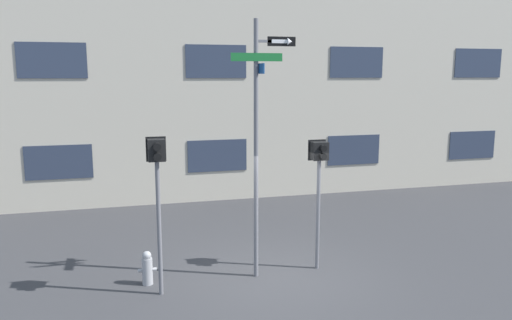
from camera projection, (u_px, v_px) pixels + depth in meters
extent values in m
plane|color=#38383A|center=(277.00, 278.00, 10.10)|extent=(60.00, 60.00, 0.00)
cube|color=beige|center=(214.00, 13.00, 15.62)|extent=(24.00, 0.60, 11.94)
cube|color=#2D384C|center=(59.00, 162.00, 14.86)|extent=(1.92, 0.03, 1.02)
cube|color=#2D384C|center=(217.00, 156.00, 16.07)|extent=(1.92, 0.03, 1.02)
cube|color=#2D384C|center=(354.00, 150.00, 17.29)|extent=(1.92, 0.03, 1.02)
cube|color=#2D384C|center=(472.00, 145.00, 18.50)|extent=(1.92, 0.03, 1.02)
cube|color=#2D384C|center=(52.00, 60.00, 14.35)|extent=(1.92, 0.03, 1.02)
cube|color=#2D384C|center=(216.00, 61.00, 15.57)|extent=(1.92, 0.03, 1.02)
cube|color=#2D384C|center=(357.00, 62.00, 16.78)|extent=(1.92, 0.03, 1.02)
cube|color=#2D384C|center=(478.00, 63.00, 18.00)|extent=(1.92, 0.03, 1.02)
cylinder|color=slate|center=(256.00, 153.00, 9.79)|extent=(0.09, 0.09, 5.12)
cube|color=slate|center=(269.00, 41.00, 9.49)|extent=(0.50, 0.05, 0.05)
cube|color=#196B2D|center=(257.00, 57.00, 9.42)|extent=(1.01, 0.02, 0.15)
cube|color=#14478C|center=(259.00, 69.00, 9.53)|extent=(0.02, 0.71, 0.19)
cube|color=black|center=(282.00, 41.00, 9.54)|extent=(0.56, 0.02, 0.18)
cube|color=white|center=(280.00, 41.00, 9.52)|extent=(0.32, 0.01, 0.07)
cone|color=white|center=(290.00, 42.00, 9.57)|extent=(0.10, 0.14, 0.14)
cylinder|color=slate|center=(159.00, 229.00, 9.16)|extent=(0.08, 0.08, 2.54)
cube|color=black|center=(156.00, 150.00, 8.91)|extent=(0.30, 0.26, 0.39)
cube|color=black|center=(156.00, 149.00, 9.05)|extent=(0.36, 0.02, 0.45)
cylinder|color=black|center=(157.00, 147.00, 8.72)|extent=(0.14, 0.12, 0.14)
cylinder|color=black|center=(157.00, 157.00, 8.75)|extent=(0.14, 0.12, 0.14)
cylinder|color=orange|center=(157.00, 146.00, 8.77)|extent=(0.11, 0.01, 0.11)
cylinder|color=slate|center=(318.00, 215.00, 10.43)|extent=(0.08, 0.08, 2.35)
cube|color=black|center=(319.00, 151.00, 10.20)|extent=(0.32, 0.26, 0.37)
cube|color=black|center=(317.00, 150.00, 10.34)|extent=(0.38, 0.02, 0.43)
cylinder|color=black|center=(323.00, 148.00, 10.01)|extent=(0.13, 0.12, 0.13)
cylinder|color=black|center=(323.00, 156.00, 10.04)|extent=(0.13, 0.12, 0.13)
cylinder|color=#EA4C14|center=(322.00, 148.00, 10.06)|extent=(0.10, 0.01, 0.10)
cylinder|color=#A5A5A8|center=(147.00, 271.00, 9.77)|extent=(0.21, 0.21, 0.53)
sphere|color=#A5A5A8|center=(147.00, 256.00, 9.72)|extent=(0.17, 0.17, 0.17)
cylinder|color=#A5A5A8|center=(140.00, 271.00, 9.73)|extent=(0.08, 0.07, 0.07)
cylinder|color=#A5A5A8|center=(155.00, 269.00, 9.81)|extent=(0.08, 0.07, 0.07)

